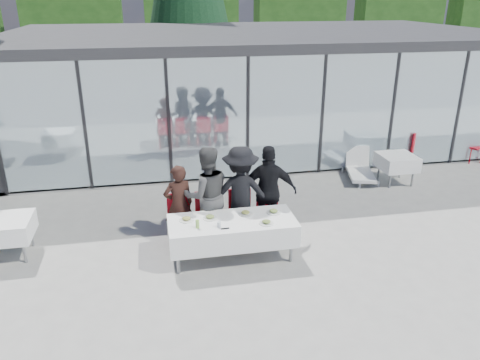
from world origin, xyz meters
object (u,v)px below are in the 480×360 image
at_px(juice_bottle, 197,224).
at_px(spare_table_right, 397,162).
at_px(diner_a, 179,205).
at_px(spare_chair_a, 471,143).
at_px(diner_chair_a, 179,217).
at_px(diner_d, 269,191).
at_px(plate_a, 186,219).
at_px(diner_b, 207,195).
at_px(spare_chair_b, 410,147).
at_px(spare_table_left, 7,229).
at_px(diner_chair_d, 268,209).
at_px(diner_chair_c, 241,212).
at_px(diner_c, 241,193).
at_px(plate_d, 274,212).
at_px(dining_table, 232,231).
at_px(diner_chair_b, 207,214).
at_px(plate_extra, 266,222).
at_px(plate_b, 210,217).
at_px(folded_eyeglasses, 225,228).
at_px(lounger, 359,168).
at_px(plate_c, 246,213).

bearing_deg(juice_bottle, spare_table_right, 28.95).
xyz_separation_m(diner_a, spare_chair_a, (8.49, 3.18, -0.25)).
distance_m(diner_chair_a, spare_chair_a, 9.07).
height_order(diner_a, diner_d, diner_d).
distance_m(diner_d, plate_a, 1.77).
xyz_separation_m(diner_b, spare_chair_b, (6.05, 3.14, -0.41)).
bearing_deg(diner_b, spare_table_left, -7.26).
bearing_deg(diner_chair_d, diner_chair_c, 180.00).
distance_m(diner_c, diner_d, 0.56).
height_order(plate_d, spare_chair_a, spare_chair_a).
relative_size(diner_chair_a, diner_chair_d, 1.00).
relative_size(dining_table, plate_d, 8.74).
distance_m(diner_chair_c, spare_chair_b, 6.25).
bearing_deg(diner_chair_b, diner_c, -0.10).
bearing_deg(spare_chair_a, diner_chair_c, -156.47).
bearing_deg(plate_a, plate_extra, -16.05).
bearing_deg(plate_b, diner_chair_b, 87.69).
relative_size(folded_eyeglasses, spare_table_left, 0.16).
bearing_deg(plate_b, diner_d, 26.33).
relative_size(plate_a, folded_eyeglasses, 1.85).
bearing_deg(plate_a, spare_chair_a, 24.26).
bearing_deg(spare_chair_a, plate_a, -155.74).
distance_m(spare_table_right, lounger, 0.96).
relative_size(diner_a, juice_bottle, 10.93).
xyz_separation_m(plate_d, juice_bottle, (-1.43, -0.32, 0.05)).
xyz_separation_m(diner_d, diner_chair_d, (0.00, 0.00, -0.38)).
relative_size(diner_chair_d, juice_bottle, 6.76).
relative_size(diner_chair_a, lounger, 0.68).
bearing_deg(folded_eyeglasses, dining_table, 59.96).
bearing_deg(plate_a, plate_c, 2.19).
relative_size(diner_chair_a, spare_chair_b, 1.00).
bearing_deg(diner_chair_c, diner_chair_b, 180.00).
relative_size(diner_chair_b, plate_c, 3.77).
distance_m(juice_bottle, lounger, 5.79).
xyz_separation_m(spare_table_left, lounger, (7.92, 2.49, -0.30)).
bearing_deg(plate_c, diner_d, 44.37).
xyz_separation_m(dining_table, plate_b, (-0.38, 0.14, 0.24)).
bearing_deg(plate_d, folded_eyeglasses, -155.18).
relative_size(diner_chair_b, plate_b, 3.77).
xyz_separation_m(plate_b, folded_eyeglasses, (0.20, -0.44, -0.02)).
distance_m(diner_d, folded_eyeglasses, 1.48).
height_order(plate_a, plate_b, same).
bearing_deg(spare_table_right, diner_chair_b, -158.18).
xyz_separation_m(diner_chair_b, spare_chair_a, (7.96, 3.18, 0.00)).
relative_size(diner_c, spare_chair_a, 1.90).
xyz_separation_m(diner_chair_a, folded_eyeglasses, (0.71, -1.05, 0.22)).
height_order(diner_d, plate_a, diner_d).
bearing_deg(plate_d, diner_d, 84.30).
xyz_separation_m(diner_b, diner_chair_c, (0.65, 0.00, -0.41)).
xyz_separation_m(dining_table, diner_chair_c, (0.30, 0.75, -0.00)).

